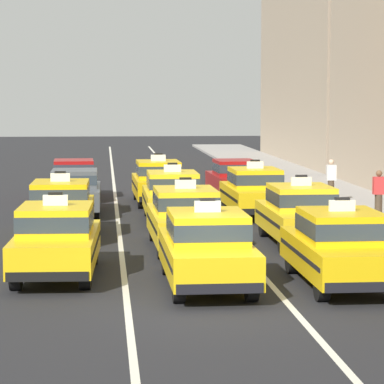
# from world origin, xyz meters

# --- Properties ---
(ground_plane) EXTENTS (160.00, 160.00, 0.00)m
(ground_plane) POSITION_xyz_m (0.00, 0.00, 0.00)
(ground_plane) COLOR #232326
(lane_stripe_left_center) EXTENTS (0.14, 80.00, 0.01)m
(lane_stripe_left_center) POSITION_xyz_m (-1.60, 20.00, 0.00)
(lane_stripe_left_center) COLOR silver
(lane_stripe_left_center) RESTS_ON ground
(lane_stripe_center_right) EXTENTS (0.14, 80.00, 0.01)m
(lane_stripe_center_right) POSITION_xyz_m (1.60, 20.00, 0.00)
(lane_stripe_center_right) COLOR silver
(lane_stripe_center_right) RESTS_ON ground
(sidewalk_curb) EXTENTS (4.00, 90.00, 0.15)m
(sidewalk_curb) POSITION_xyz_m (7.20, 15.00, 0.07)
(sidewalk_curb) COLOR #9E9993
(sidewalk_curb) RESTS_ON ground
(taxi_left_nearest) EXTENTS (1.98, 4.62, 1.96)m
(taxi_left_nearest) POSITION_xyz_m (-3.14, 3.57, 0.88)
(taxi_left_nearest) COLOR black
(taxi_left_nearest) RESTS_ON ground
(taxi_left_second) EXTENTS (1.89, 4.59, 1.96)m
(taxi_left_second) POSITION_xyz_m (-3.31, 9.69, 0.88)
(taxi_left_second) COLOR black
(taxi_left_second) RESTS_ON ground
(sedan_left_third) EXTENTS (1.78, 4.31, 1.58)m
(sedan_left_third) POSITION_xyz_m (-3.07, 15.11, 0.85)
(sedan_left_third) COLOR black
(sedan_left_third) RESTS_ON ground
(sedan_left_fourth) EXTENTS (1.89, 4.35, 1.58)m
(sedan_left_fourth) POSITION_xyz_m (-3.26, 20.31, 0.85)
(sedan_left_fourth) COLOR black
(sedan_left_fourth) RESTS_ON ground
(taxi_center_nearest) EXTENTS (1.85, 4.57, 1.96)m
(taxi_center_nearest) POSITION_xyz_m (0.16, 2.03, 0.88)
(taxi_center_nearest) COLOR black
(taxi_center_nearest) RESTS_ON ground
(taxi_center_second) EXTENTS (1.89, 4.59, 1.96)m
(taxi_center_second) POSITION_xyz_m (0.13, 7.23, 0.88)
(taxi_center_second) COLOR black
(taxi_center_second) RESTS_ON ground
(taxi_center_third) EXTENTS (1.84, 4.57, 1.96)m
(taxi_center_third) POSITION_xyz_m (0.19, 12.89, 0.88)
(taxi_center_third) COLOR black
(taxi_center_third) RESTS_ON ground
(taxi_center_fourth) EXTENTS (1.90, 4.59, 1.96)m
(taxi_center_fourth) POSITION_xyz_m (0.02, 18.18, 0.88)
(taxi_center_fourth) COLOR black
(taxi_center_fourth) RESTS_ON ground
(taxi_right_nearest) EXTENTS (1.82, 4.56, 1.96)m
(taxi_right_nearest) POSITION_xyz_m (3.07, 1.92, 0.88)
(taxi_right_nearest) COLOR black
(taxi_right_nearest) RESTS_ON ground
(taxi_right_second) EXTENTS (1.84, 4.57, 1.96)m
(taxi_right_second) POSITION_xyz_m (3.40, 7.77, 0.88)
(taxi_right_second) COLOR black
(taxi_right_second) RESTS_ON ground
(taxi_right_third) EXTENTS (1.89, 4.59, 1.96)m
(taxi_right_third) POSITION_xyz_m (3.12, 14.13, 0.88)
(taxi_right_third) COLOR black
(taxi_right_third) RESTS_ON ground
(sedan_right_fourth) EXTENTS (1.92, 4.36, 1.58)m
(sedan_right_fourth) POSITION_xyz_m (3.19, 19.66, 0.85)
(sedan_right_fourth) COLOR black
(sedan_right_fourth) RESTS_ON ground
(pedestrian_near_crosswalk) EXTENTS (0.36, 0.24, 1.65)m
(pedestrian_near_crosswalk) POSITION_xyz_m (6.63, 11.17, 0.98)
(pedestrian_near_crosswalk) COLOR #473828
(pedestrian_near_crosswalk) RESTS_ON sidewalk_curb
(pedestrian_far_corner) EXTENTS (0.36, 0.24, 1.61)m
(pedestrian_far_corner) POSITION_xyz_m (6.48, 16.92, 0.97)
(pedestrian_far_corner) COLOR #473828
(pedestrian_far_corner) RESTS_ON sidewalk_curb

